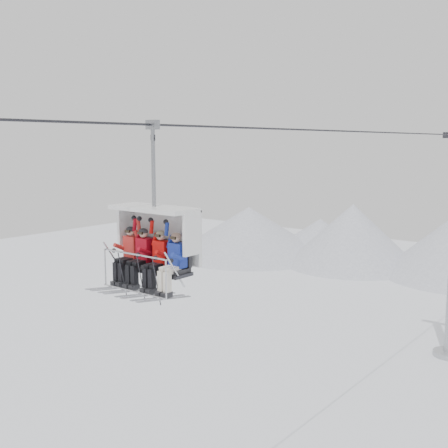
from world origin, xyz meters
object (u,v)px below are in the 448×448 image
Objects in this scene: skier_far_right at (174,261)px; skier_center_left at (141,255)px; skier_far_left at (129,253)px; chairlift_carrier at (158,236)px; skier_center_right at (158,258)px.

skier_center_left is at bearing 180.00° from skier_far_right.
skier_far_left is at bearing 180.00° from skier_far_right.
skier_far_right is at bearing 0.00° from skier_far_left.
chairlift_carrier is at bearing 46.98° from skier_center_left.
skier_far_left is 1.00× the size of skier_center_right.
skier_center_left is at bearing -133.02° from chairlift_carrier.
chairlift_carrier is 2.36× the size of skier_far_right.
skier_far_left is 1.03m from skier_center_right.
skier_far_left is 1.00× the size of skier_far_right.
skier_far_right is (1.08, 0.00, 0.00)m from skier_center_left.
skier_center_right is at bearing 180.00° from skier_far_right.
skier_far_right is at bearing -20.91° from chairlift_carrier.
skier_far_left is at bearing 180.00° from skier_center_right.
skier_center_right is at bearing -45.42° from chairlift_carrier.
skier_far_right is (1.53, 0.00, 0.00)m from skier_far_left.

